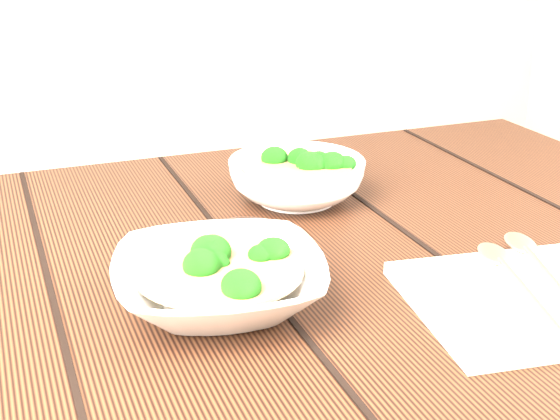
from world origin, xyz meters
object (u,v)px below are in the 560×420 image
object	(u,v)px
soup_bowl_back	(297,179)
napkin	(537,298)
table	(264,356)
trivet	(244,245)
soup_bowl_front	(219,281)

from	to	relation	value
soup_bowl_back	napkin	xyz separation A→B (m)	(0.11, -0.34, -0.02)
table	trivet	size ratio (longest dim) A/B	10.44
table	napkin	size ratio (longest dim) A/B	5.07
soup_bowl_front	soup_bowl_back	xyz separation A→B (m)	(0.18, 0.23, 0.00)
trivet	soup_bowl_back	bearing A→B (deg)	49.37
table	soup_bowl_front	xyz separation A→B (m)	(-0.07, -0.08, 0.15)
table	soup_bowl_back	bearing A→B (deg)	56.40
soup_bowl_front	trivet	world-z (taller)	soup_bowl_front
table	napkin	bearing A→B (deg)	-42.05
napkin	soup_bowl_front	bearing A→B (deg)	166.93
napkin	trivet	bearing A→B (deg)	145.58
table	soup_bowl_front	distance (m)	0.18
soup_bowl_front	soup_bowl_back	distance (m)	0.29
soup_bowl_back	napkin	distance (m)	0.36
soup_bowl_back	soup_bowl_front	bearing A→B (deg)	-126.73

